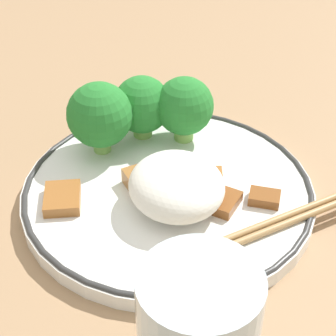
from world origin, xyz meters
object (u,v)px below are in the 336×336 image
object	(u,v)px
plate	(168,191)
broccoli_back_right	(100,115)
chopsticks	(263,229)
broccoli_back_center	(140,106)
broccoli_back_left	(184,107)

from	to	relation	value
plate	broccoli_back_right	distance (m)	0.09
broccoli_back_right	chopsticks	distance (m)	0.17
broccoli_back_center	broccoli_back_right	world-z (taller)	broccoli_back_right
plate	broccoli_back_center	distance (m)	0.09
plate	broccoli_back_left	xyz separation A→B (m)	(-0.06, 0.04, 0.04)
broccoli_back_center	chopsticks	world-z (taller)	broccoli_back_center
broccoli_back_left	broccoli_back_center	bearing A→B (deg)	-114.58
broccoli_back_right	broccoli_back_left	bearing A→B (deg)	87.33
broccoli_back_right	chopsticks	size ratio (longest dim) A/B	0.33
broccoli_back_left	chopsticks	distance (m)	0.14
broccoli_back_right	chopsticks	bearing A→B (deg)	33.96
broccoli_back_right	plate	bearing A→B (deg)	31.22
broccoli_back_center	chopsticks	xyz separation A→B (m)	(0.15, 0.06, -0.03)
plate	broccoli_back_left	distance (m)	0.08
broccoli_back_left	broccoli_back_center	xyz separation A→B (m)	(-0.02, -0.04, -0.00)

